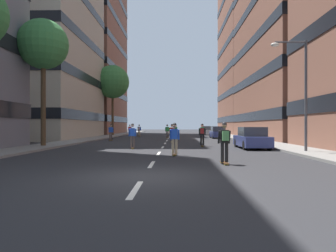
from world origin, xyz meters
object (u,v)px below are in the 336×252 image
at_px(parked_car_far, 218,133).
at_px(skater_8, 172,132).
at_px(skater_6, 111,131).
at_px(skater_7, 202,131).
at_px(skater_10, 139,130).
at_px(skater_2, 176,130).
at_px(street_tree_mid, 113,82).
at_px(skater_0, 132,135).
at_px(skater_3, 167,130).
at_px(parked_car_near, 252,139).
at_px(street_tree_near, 43,45).
at_px(parked_car_mid, 207,131).
at_px(skater_4, 202,133).
at_px(streetlamp_right, 300,83).
at_px(skater_9, 175,137).
at_px(skater_1, 130,130).
at_px(skater_5, 225,140).

xyz_separation_m(parked_car_far, skater_8, (-5.76, -9.92, 0.32)).
height_order(skater_6, skater_7, same).
relative_size(skater_8, skater_10, 1.00).
bearing_deg(skater_2, parked_car_far, -51.81).
bearing_deg(street_tree_mid, skater_8, -61.79).
xyz_separation_m(skater_0, skater_2, (2.94, 25.10, 0.00)).
bearing_deg(skater_2, skater_3, -98.72).
bearing_deg(parked_car_near, street_tree_mid, 120.94).
bearing_deg(skater_6, skater_10, 83.21).
bearing_deg(skater_3, skater_7, -32.17).
bearing_deg(skater_10, street_tree_near, -100.63).
distance_m(skater_2, skater_10, 5.53).
distance_m(parked_car_near, parked_car_mid, 31.12).
height_order(street_tree_mid, skater_3, street_tree_mid).
height_order(parked_car_near, skater_6, skater_6).
distance_m(street_tree_near, street_tree_mid, 24.72).
relative_size(parked_car_far, skater_4, 2.47).
bearing_deg(skater_7, skater_0, -111.66).
relative_size(parked_car_mid, streetlamp_right, 0.68).
bearing_deg(skater_2, parked_car_mid, 49.94).
distance_m(skater_3, skater_9, 22.90).
height_order(skater_2, skater_3, same).
bearing_deg(skater_1, streetlamp_right, -64.30).
bearing_deg(skater_4, skater_6, 134.66).
xyz_separation_m(street_tree_near, streetlamp_right, (17.19, -4.35, -3.49)).
xyz_separation_m(parked_car_near, skater_9, (-5.43, -5.17, 0.29)).
distance_m(parked_car_far, streetlamp_right, 21.61).
bearing_deg(parked_car_mid, parked_car_far, -90.00).
bearing_deg(skater_2, skater_0, -96.67).
bearing_deg(skater_6, street_tree_mid, 101.16).
bearing_deg(skater_9, skater_7, 81.05).
distance_m(skater_3, skater_5, 26.78).
bearing_deg(skater_5, street_tree_near, 141.11).
distance_m(parked_car_far, skater_8, 11.47).
xyz_separation_m(streetlamp_right, skater_1, (-14.78, 30.71, -3.15)).
distance_m(skater_1, skater_5, 37.25).
distance_m(parked_car_mid, skater_10, 13.14).
height_order(parked_car_near, skater_8, skater_8).
height_order(skater_3, skater_6, same).
relative_size(skater_4, skater_9, 1.00).
height_order(parked_car_far, skater_2, skater_2).
xyz_separation_m(parked_car_far, skater_6, (-12.45, -6.50, 0.29)).
height_order(skater_6, skater_10, same).
bearing_deg(skater_3, skater_8, -85.60).
bearing_deg(street_tree_mid, skater_6, -78.84).
xyz_separation_m(streetlamp_right, skater_10, (-12.85, 27.44, -3.12)).
height_order(skater_4, skater_6, same).
bearing_deg(skater_8, skater_2, 89.00).
relative_size(streetlamp_right, skater_8, 3.65).
bearing_deg(skater_5, skater_8, 98.40).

